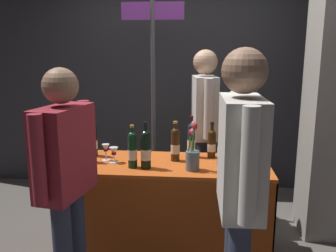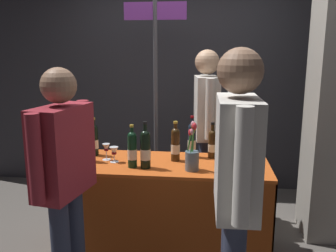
% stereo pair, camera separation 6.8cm
% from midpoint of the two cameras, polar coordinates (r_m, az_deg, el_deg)
% --- Properties ---
extents(back_partition, '(5.83, 0.12, 3.08)m').
position_cam_midpoint_polar(back_partition, '(4.36, 3.01, 10.20)').
color(back_partition, '#2D2D33').
rests_on(back_partition, ground_plane).
extents(tasting_table, '(1.59, 0.63, 0.80)m').
position_cam_midpoint_polar(tasting_table, '(2.94, 0.67, -10.73)').
color(tasting_table, '#B74C19').
rests_on(tasting_table, ground_plane).
extents(featured_wine_bottle, '(0.07, 0.07, 0.33)m').
position_cam_midpoint_polar(featured_wine_bottle, '(2.87, 1.87, -2.87)').
color(featured_wine_bottle, '#38230F').
rests_on(featured_wine_bottle, tasting_table).
extents(display_bottle_0, '(0.07, 0.07, 0.33)m').
position_cam_midpoint_polar(display_bottle_0, '(2.93, -12.46, -2.77)').
color(display_bottle_0, '#192333').
rests_on(display_bottle_0, tasting_table).
extents(display_bottle_1, '(0.08, 0.08, 0.35)m').
position_cam_midpoint_polar(display_bottle_1, '(2.74, 11.31, -3.68)').
color(display_bottle_1, black).
rests_on(display_bottle_1, tasting_table).
extents(display_bottle_2, '(0.08, 0.08, 0.36)m').
position_cam_midpoint_polar(display_bottle_2, '(2.69, -2.92, -3.64)').
color(display_bottle_2, black).
rests_on(display_bottle_2, tasting_table).
extents(display_bottle_3, '(0.07, 0.07, 0.30)m').
position_cam_midpoint_polar(display_bottle_3, '(2.90, 9.84, -3.26)').
color(display_bottle_3, black).
rests_on(display_bottle_3, tasting_table).
extents(display_bottle_4, '(0.07, 0.07, 0.33)m').
position_cam_midpoint_polar(display_bottle_4, '(3.08, -11.16, -2.06)').
color(display_bottle_4, black).
rests_on(display_bottle_4, tasting_table).
extents(display_bottle_5, '(0.07, 0.07, 0.30)m').
position_cam_midpoint_polar(display_bottle_5, '(2.98, 7.74, -2.75)').
color(display_bottle_5, '#38230F').
rests_on(display_bottle_5, tasting_table).
extents(display_bottle_6, '(0.07, 0.07, 0.35)m').
position_cam_midpoint_polar(display_bottle_6, '(2.98, 4.49, -2.21)').
color(display_bottle_6, '#192333').
rests_on(display_bottle_6, tasting_table).
extents(display_bottle_7, '(0.08, 0.08, 0.35)m').
position_cam_midpoint_polar(display_bottle_7, '(2.80, 9.40, -3.24)').
color(display_bottle_7, black).
rests_on(display_bottle_7, tasting_table).
extents(display_bottle_8, '(0.07, 0.07, 0.33)m').
position_cam_midpoint_polar(display_bottle_8, '(2.72, -5.04, -3.69)').
color(display_bottle_8, black).
rests_on(display_bottle_8, tasting_table).
extents(wine_glass_near_vendor, '(0.07, 0.07, 0.14)m').
position_cam_midpoint_polar(wine_glass_near_vendor, '(2.94, -9.20, -3.57)').
color(wine_glass_near_vendor, silver).
rests_on(wine_glass_near_vendor, tasting_table).
extents(wine_glass_mid, '(0.07, 0.07, 0.13)m').
position_cam_midpoint_polar(wine_glass_mid, '(2.87, -7.97, -4.07)').
color(wine_glass_mid, silver).
rests_on(wine_glass_mid, tasting_table).
extents(flower_vase, '(0.10, 0.10, 0.37)m').
position_cam_midpoint_polar(flower_vase, '(2.66, 4.61, -4.64)').
color(flower_vase, slate).
rests_on(flower_vase, tasting_table).
extents(brochure_stand, '(0.05, 0.13, 0.13)m').
position_cam_midpoint_polar(brochure_stand, '(2.67, 13.72, -6.06)').
color(brochure_stand, silver).
rests_on(brochure_stand, tasting_table).
extents(vendor_presenter, '(0.26, 0.57, 1.68)m').
position_cam_midpoint_polar(vendor_presenter, '(3.47, 6.66, 0.89)').
color(vendor_presenter, '#2D3347').
rests_on(vendor_presenter, ground_plane).
extents(taster_foreground_right, '(0.28, 0.60, 1.58)m').
position_cam_midpoint_polar(taster_foreground_right, '(2.33, -15.51, -6.72)').
color(taster_foreground_right, '#2D3347').
rests_on(taster_foreground_right, ground_plane).
extents(taster_foreground_left, '(0.23, 0.62, 1.69)m').
position_cam_midpoint_polar(taster_foreground_left, '(1.93, 11.82, -7.96)').
color(taster_foreground_left, '#2D3347').
rests_on(taster_foreground_left, ground_plane).
extents(booth_signpost, '(0.63, 0.04, 2.18)m').
position_cam_midpoint_polar(booth_signpost, '(3.72, -1.48, 7.35)').
color(booth_signpost, '#47474C').
rests_on(booth_signpost, ground_plane).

